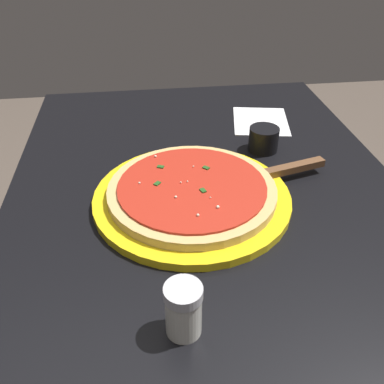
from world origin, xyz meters
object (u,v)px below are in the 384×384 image
Objects in this scene: pizza at (192,190)px; pizza_server at (274,173)px; cup_small_sauce at (264,139)px; parmesan_shaker at (183,310)px; serving_plate at (192,198)px; napkin_folded_right at (261,121)px.

pizza reaches higher than pizza_server.
pizza is 4.71× the size of cup_small_sauce.
parmesan_shaker is at bearing -26.83° from cup_small_sauce.
pizza_server is 3.03× the size of parmesan_shaker.
serving_plate is 1.52× the size of pizza_server.
parmesan_shaker is (0.26, -0.04, 0.01)m from pizza.
napkin_folded_right is at bearing 156.14° from parmesan_shaker.
cup_small_sauce is at bearing 174.14° from pizza_server.
serving_plate is 1.18× the size of pizza.
serving_plate is 0.16m from pizza_server.
pizza_server is at bearing 104.48° from serving_plate.
napkin_folded_right is at bearing 166.62° from cup_small_sauce.
cup_small_sauce is 0.48m from parmesan_shaker.
napkin_folded_right is (-0.25, 0.04, -0.02)m from pizza_server.
cup_small_sauce is at bearing 153.17° from parmesan_shaker.
cup_small_sauce reaches higher than napkin_folded_right.
pizza is 0.24m from cup_small_sauce.
cup_small_sauce reaches higher than pizza_server.
serving_plate is 4.61× the size of parmesan_shaker.
pizza is at bearing 170.42° from parmesan_shaker.
parmesan_shaker reaches higher than serving_plate.
serving_plate is at bearing 62.74° from pizza.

